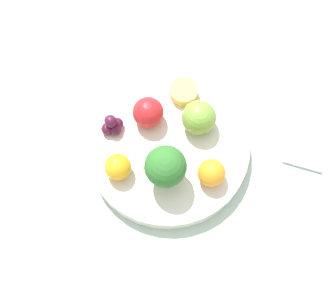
% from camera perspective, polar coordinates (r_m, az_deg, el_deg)
% --- Properties ---
extents(ground_plane, '(6.00, 6.00, 0.00)m').
position_cam_1_polar(ground_plane, '(0.78, 0.00, -1.63)').
color(ground_plane, gray).
extents(table_surface, '(1.20, 1.20, 0.02)m').
position_cam_1_polar(table_surface, '(0.77, 0.00, -1.37)').
color(table_surface, '#B2C6B2').
rests_on(table_surface, ground_plane).
extents(bowl, '(0.26, 0.26, 0.03)m').
position_cam_1_polar(bowl, '(0.75, 0.00, -0.71)').
color(bowl, silver).
rests_on(bowl, table_surface).
extents(broccoli, '(0.06, 0.06, 0.08)m').
position_cam_1_polar(broccoli, '(0.67, -0.30, -3.05)').
color(broccoli, '#99C17A').
rests_on(broccoli, bowl).
extents(apple_red, '(0.05, 0.05, 0.05)m').
position_cam_1_polar(apple_red, '(0.74, -2.18, 3.80)').
color(apple_red, red).
rests_on(apple_red, bowl).
extents(apple_green, '(0.05, 0.05, 0.05)m').
position_cam_1_polar(apple_green, '(0.73, 3.57, 3.25)').
color(apple_green, olive).
rests_on(apple_green, bowl).
extents(orange_front, '(0.04, 0.04, 0.04)m').
position_cam_1_polar(orange_front, '(0.71, -6.13, -3.04)').
color(orange_front, orange).
rests_on(orange_front, bowl).
extents(orange_back, '(0.04, 0.04, 0.04)m').
position_cam_1_polar(orange_back, '(0.70, 5.32, -3.78)').
color(orange_back, orange).
rests_on(orange_back, bowl).
extents(grape_cluster, '(0.04, 0.04, 0.04)m').
position_cam_1_polar(grape_cluster, '(0.74, -6.82, 2.10)').
color(grape_cluster, '#47142D').
rests_on(grape_cluster, bowl).
extents(small_cup, '(0.05, 0.05, 0.02)m').
position_cam_1_polar(small_cup, '(0.77, 1.91, 6.14)').
color(small_cup, '#F4CC4C').
rests_on(small_cup, bowl).
extents(spoon, '(0.05, 0.06, 0.01)m').
position_cam_1_polar(spoon, '(0.79, 16.14, -2.47)').
color(spoon, silver).
rests_on(spoon, table_surface).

